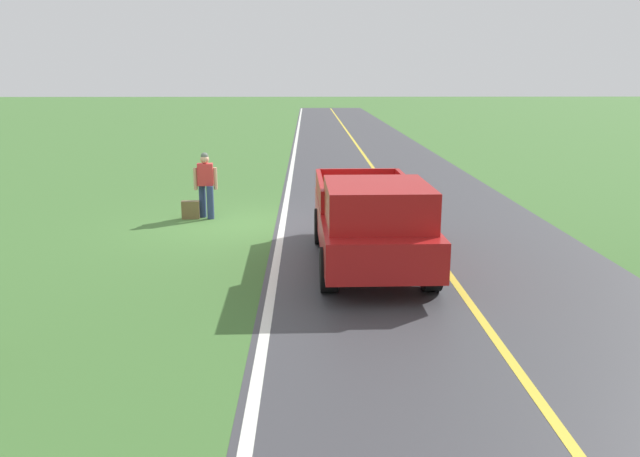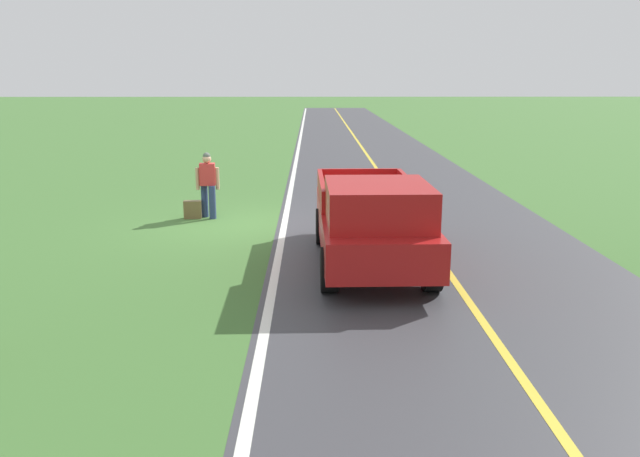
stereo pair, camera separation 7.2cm
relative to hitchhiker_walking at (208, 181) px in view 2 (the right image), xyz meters
The scene contains 7 objects.
ground_plane 1.60m from the hitchhiker_walking, 135.05° to the left, with size 200.00×200.00×0.00m, color #427033.
road_surface 5.55m from the hitchhiker_walking, behind, with size 7.05×120.00×0.00m, color #3D3D42.
lane_edge_line 2.44m from the hitchhiker_walking, 156.52° to the left, with size 0.16×117.60×0.00m, color silver.
lane_centre_line 5.55m from the hitchhiker_walking, behind, with size 0.14×117.60×0.00m, color gold.
hitchhiker_walking is the anchor object (origin of this frame).
suitcase_carried 0.86m from the hitchhiker_walking, 15.68° to the left, with size 0.20×0.46×0.48m, color brown.
pickup_truck_passing 6.06m from the hitchhiker_walking, 130.43° to the left, with size 2.17×5.43×1.82m.
Camera 2 is at (-1.87, 15.82, 3.70)m, focal length 35.81 mm.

